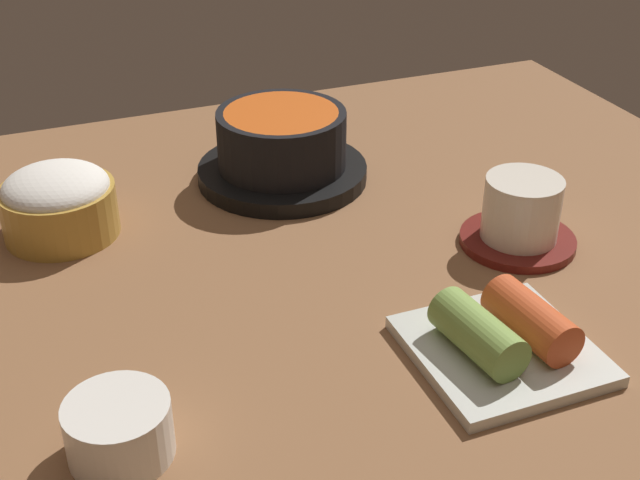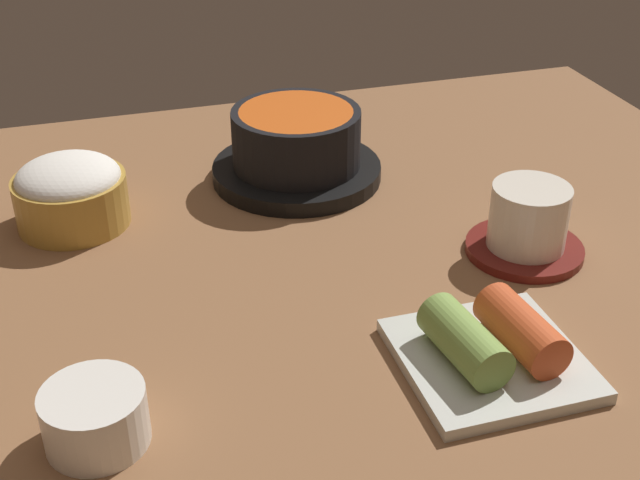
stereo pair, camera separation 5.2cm
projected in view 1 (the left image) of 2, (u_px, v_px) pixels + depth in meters
dining_table at (290, 273)px, 74.75cm from camera, size 100.00×76.00×2.00cm
stone_pot at (282, 148)px, 86.43cm from camera, size 17.32×17.32×7.42cm
rice_bowl at (58, 202)px, 76.97cm from camera, size 10.36×10.36×6.55cm
tea_cup_with_saucer at (521, 215)px, 75.52cm from camera, size 10.36×10.36×6.49cm
kimchi_plate at (503, 338)px, 62.32cm from camera, size 12.78×12.78×4.41cm
side_bowl_near at (119, 428)px, 53.56cm from camera, size 6.79×6.79×3.99cm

